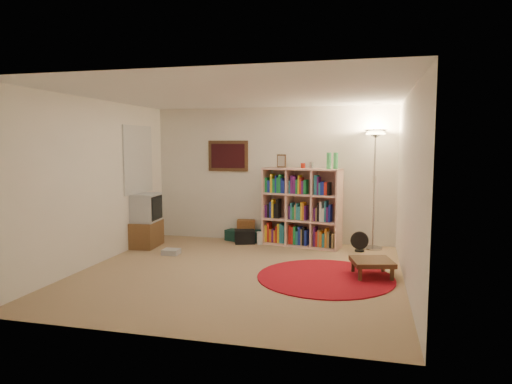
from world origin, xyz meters
TOP-DOWN VIEW (x-y plane):
  - room at (-0.05, 0.05)m, footprint 4.54×4.54m
  - bookshelf at (0.59, 1.96)m, footprint 1.45×0.67m
  - floor_lamp at (1.85, 2.00)m, footprint 0.49×0.49m
  - floor_fan at (1.63, 1.74)m, footprint 0.30×0.17m
  - tv_stand at (-2.10, 1.24)m, footprint 0.51×0.68m
  - dvd_box at (-1.40, 0.78)m, footprint 0.27×0.23m
  - suitcase at (-0.51, 2.13)m, footprint 0.74×0.61m
  - wicker_basket at (-0.48, 2.14)m, footprint 0.38×0.31m
  - duffel_bag at (-0.45, 1.92)m, footprint 0.44×0.40m
  - paper_towel at (-0.15, 1.90)m, footprint 0.12×0.12m
  - red_rug at (1.21, 0.06)m, footprint 1.87×1.87m
  - side_table at (1.83, 0.26)m, footprint 0.65×0.65m

SIDE VIEW (x-z plane):
  - red_rug at x=1.21m, z-range 0.00..0.02m
  - dvd_box at x=-1.40m, z-range 0.00..0.09m
  - suitcase at x=-0.51m, z-range 0.00..0.20m
  - paper_towel at x=-0.15m, z-range 0.00..0.23m
  - duffel_bag at x=-0.45m, z-range 0.00..0.25m
  - floor_fan at x=1.63m, z-range 0.00..0.35m
  - side_table at x=1.83m, z-range 0.08..0.33m
  - wicker_basket at x=-0.48m, z-range 0.20..0.40m
  - tv_stand at x=-2.10m, z-range -0.02..0.93m
  - bookshelf at x=0.59m, z-range -0.16..1.52m
  - room at x=-0.05m, z-range -0.01..2.53m
  - floor_lamp at x=1.85m, z-range 0.68..2.75m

